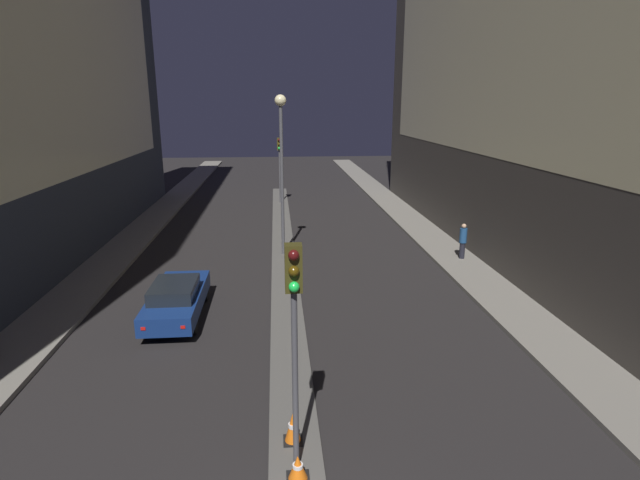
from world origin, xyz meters
TOP-DOWN VIEW (x-y plane):
  - median_strip at (0.00, 19.59)m, footprint 1.15×37.17m
  - traffic_light_near at (0.00, 3.41)m, footprint 0.32×0.42m
  - traffic_light_mid at (0.00, 31.91)m, footprint 0.32×0.42m
  - street_lamp at (0.00, 18.58)m, footprint 0.53×0.53m
  - traffic_cone_near at (0.02, 3.12)m, footprint 0.46×0.46m
  - traffic_cone_far at (-0.04, 4.29)m, footprint 0.43×0.43m
  - car_left_lane at (-3.87, 11.52)m, footprint 1.72×4.65m
  - pedestrian_on_right_sidewalk at (8.51, 16.95)m, footprint 0.34×0.34m

SIDE VIEW (x-z plane):
  - median_strip at x=0.00m, z-range 0.00..0.12m
  - traffic_cone_near at x=0.02m, z-range 0.12..0.66m
  - traffic_cone_far at x=-0.04m, z-range 0.12..0.82m
  - car_left_lane at x=-3.87m, z-range 0.03..1.42m
  - pedestrian_on_right_sidewalk at x=8.51m, z-range 0.22..1.92m
  - traffic_light_near at x=0.00m, z-range 1.23..6.02m
  - traffic_light_mid at x=0.00m, z-range 1.23..6.02m
  - street_lamp at x=0.00m, z-range 1.60..9.22m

